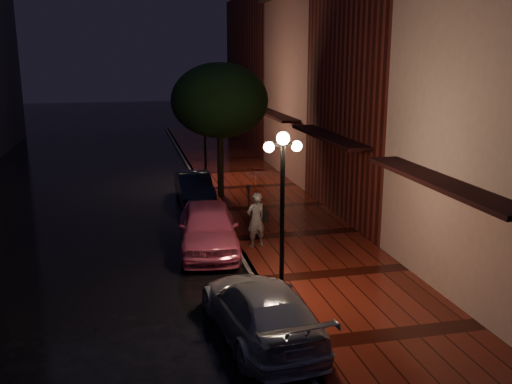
{
  "coord_description": "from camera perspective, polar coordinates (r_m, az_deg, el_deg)",
  "views": [
    {
      "loc": [
        -3.35,
        -18.23,
        6.32
      ],
      "look_at": [
        1.13,
        1.36,
        1.4
      ],
      "focal_mm": 40.0,
      "sensor_mm": 36.0,
      "label": 1
    }
  ],
  "objects": [
    {
      "name": "parking_meter",
      "position": [
        21.39,
        -0.74,
        -0.71
      ],
      "size": [
        0.13,
        0.1,
        1.37
      ],
      "rotation": [
        0.0,
        0.0,
        0.03
      ],
      "color": "black",
      "rests_on": "sidewalk"
    },
    {
      "name": "woman_with_umbrella",
      "position": [
        18.27,
        0.01,
        -0.47
      ],
      "size": [
        1.06,
        1.08,
        2.54
      ],
      "rotation": [
        0.0,
        0.0,
        3.46
      ],
      "color": "silver",
      "rests_on": "sidewalk"
    },
    {
      "name": "storefront_extra",
      "position": [
        39.63,
        2.31,
        11.83
      ],
      "size": [
        5.0,
        12.0,
        10.0
      ],
      "primitive_type": "cube",
      "color": "#511914",
      "rests_on": "ground"
    },
    {
      "name": "streetlamp_far",
      "position": [
        27.73,
        -5.13,
        5.99
      ],
      "size": [
        0.96,
        0.36,
        4.31
      ],
      "color": "black",
      "rests_on": "sidewalk"
    },
    {
      "name": "storefront_far",
      "position": [
        30.12,
        7.35,
        10.18
      ],
      "size": [
        5.0,
        8.0,
        9.0
      ],
      "primitive_type": "cube",
      "color": "#8C5951",
      "rests_on": "ground"
    },
    {
      "name": "silver_car",
      "position": [
        13.13,
        0.49,
        -11.7
      ],
      "size": [
        2.37,
        4.85,
        1.36
      ],
      "primitive_type": "imported",
      "rotation": [
        0.0,
        0.0,
        3.24
      ],
      "color": "#A0A1A7",
      "rests_on": "ground"
    },
    {
      "name": "storefront_mid",
      "position": [
        22.74,
        14.48,
        11.26
      ],
      "size": [
        5.0,
        8.0,
        11.0
      ],
      "primitive_type": "cube",
      "color": "#511914",
      "rests_on": "ground"
    },
    {
      "name": "curb",
      "position": [
        19.56,
        -2.35,
        -4.88
      ],
      "size": [
        0.25,
        60.0,
        0.15
      ],
      "primitive_type": "cube",
      "color": "#595451",
      "rests_on": "ground"
    },
    {
      "name": "ground",
      "position": [
        19.58,
        -2.35,
        -5.09
      ],
      "size": [
        120.0,
        120.0,
        0.0
      ],
      "primitive_type": "plane",
      "color": "black",
      "rests_on": "ground"
    },
    {
      "name": "sidewalk",
      "position": [
        20.07,
        3.99,
        -4.41
      ],
      "size": [
        4.5,
        60.0,
        0.15
      ],
      "primitive_type": "cube",
      "color": "#47140C",
      "rests_on": "ground"
    },
    {
      "name": "pink_car",
      "position": [
        18.63,
        -4.81,
        -3.55
      ],
      "size": [
        2.32,
        4.81,
        1.59
      ],
      "primitive_type": "imported",
      "rotation": [
        0.0,
        0.0,
        -0.1
      ],
      "color": "#DD5B82",
      "rests_on": "ground"
    },
    {
      "name": "navy_car",
      "position": [
        24.79,
        -6.18,
        0.46
      ],
      "size": [
        1.41,
        3.97,
        1.3
      ],
      "primitive_type": "imported",
      "rotation": [
        0.0,
        0.0,
        0.01
      ],
      "color": "black",
      "rests_on": "ground"
    },
    {
      "name": "street_tree",
      "position": [
        24.63,
        -3.64,
        8.89
      ],
      "size": [
        4.16,
        4.16,
        5.8
      ],
      "color": "black",
      "rests_on": "sidewalk"
    },
    {
      "name": "streetlamp_near",
      "position": [
        14.23,
        2.65,
        -1.41
      ],
      "size": [
        0.96,
        0.36,
        4.31
      ],
      "color": "black",
      "rests_on": "sidewalk"
    }
  ]
}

